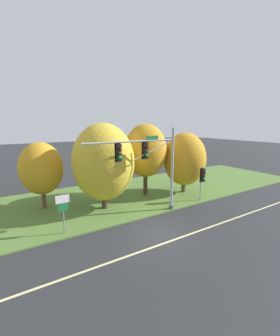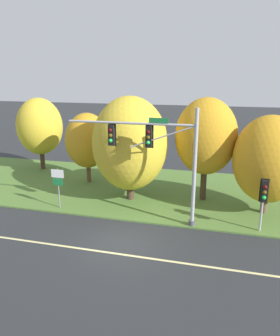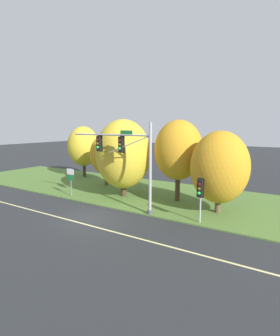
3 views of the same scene
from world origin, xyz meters
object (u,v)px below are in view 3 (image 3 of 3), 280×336
(tree_nearest_road, at_px, (84,146))
(tree_behind_signpost, at_px, (123,154))
(pedestrian_signal_near_kerb, at_px, (200,191))
(tree_left_of_mast, at_px, (106,155))
(tree_tall_centre, at_px, (220,167))
(tree_mid_verge, at_px, (178,150))
(route_sign_post, at_px, (71,178))
(traffic_signal_mast, at_px, (126,155))

(tree_nearest_road, xyz_separation_m, tree_behind_signpost, (10.07, -5.24, 0.01))
(pedestrian_signal_near_kerb, height_order, tree_left_of_mast, tree_left_of_mast)
(pedestrian_signal_near_kerb, xyz_separation_m, tree_left_of_mast, (-12.87, 5.85, 1.18))
(pedestrian_signal_near_kerb, bearing_deg, tree_tall_centre, 81.52)
(tree_mid_verge, relative_size, tree_tall_centre, 1.14)
(route_sign_post, xyz_separation_m, tree_mid_verge, (9.05, 4.01, 2.69))
(tree_left_of_mast, xyz_separation_m, tree_behind_signpost, (4.39, -2.81, 0.55))
(route_sign_post, xyz_separation_m, tree_behind_signpost, (4.07, 2.78, 2.18))
(tree_left_of_mast, relative_size, tree_tall_centre, 0.90)
(pedestrian_signal_near_kerb, distance_m, tree_mid_verge, 5.97)
(tree_left_of_mast, height_order, tree_mid_verge, tree_mid_verge)
(traffic_signal_mast, bearing_deg, tree_nearest_road, 146.41)
(tree_tall_centre, bearing_deg, tree_behind_signpost, 179.31)
(tree_behind_signpost, xyz_separation_m, tree_mid_verge, (4.98, 1.23, 0.51))
(tree_nearest_road, xyz_separation_m, tree_mid_verge, (15.05, -4.01, 0.52))
(tree_behind_signpost, height_order, tree_tall_centre, tree_behind_signpost)
(tree_mid_verge, height_order, tree_tall_centre, tree_mid_verge)
(route_sign_post, distance_m, tree_left_of_mast, 5.82)
(route_sign_post, height_order, tree_behind_signpost, tree_behind_signpost)
(tree_nearest_road, distance_m, tree_behind_signpost, 11.36)
(pedestrian_signal_near_kerb, distance_m, tree_left_of_mast, 14.19)
(route_sign_post, xyz_separation_m, tree_tall_centre, (13.00, 2.67, 1.70))
(pedestrian_signal_near_kerb, height_order, route_sign_post, pedestrian_signal_near_kerb)
(traffic_signal_mast, height_order, tree_mid_verge, tree_mid_verge)
(route_sign_post, distance_m, tree_tall_centre, 13.38)
(tree_mid_verge, bearing_deg, tree_nearest_road, 165.09)
(traffic_signal_mast, bearing_deg, tree_tall_centre, 25.75)
(traffic_signal_mast, height_order, tree_behind_signpost, tree_behind_signpost)
(traffic_signal_mast, bearing_deg, pedestrian_signal_near_kerb, 1.15)
(pedestrian_signal_near_kerb, xyz_separation_m, tree_mid_verge, (-3.51, 4.28, 2.23))
(traffic_signal_mast, bearing_deg, tree_behind_signpost, 129.22)
(traffic_signal_mast, xyz_separation_m, tree_behind_signpost, (-2.58, 3.17, -0.40))
(traffic_signal_mast, xyz_separation_m, tree_tall_centre, (6.34, 3.06, -0.88))
(route_sign_post, xyz_separation_m, tree_left_of_mast, (-0.31, 5.58, 1.63))
(tree_left_of_mast, relative_size, tree_mid_verge, 0.79)
(tree_behind_signpost, relative_size, tree_mid_verge, 1.01)
(tree_left_of_mast, bearing_deg, route_sign_post, -86.78)
(tree_nearest_road, xyz_separation_m, tree_tall_centre, (19.00, -5.35, -0.47))
(tree_nearest_road, height_order, tree_mid_verge, tree_mid_verge)
(tree_mid_verge, bearing_deg, tree_behind_signpost, -166.08)
(tree_left_of_mast, distance_m, tree_mid_verge, 9.55)
(pedestrian_signal_near_kerb, bearing_deg, tree_behind_signpost, 160.25)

